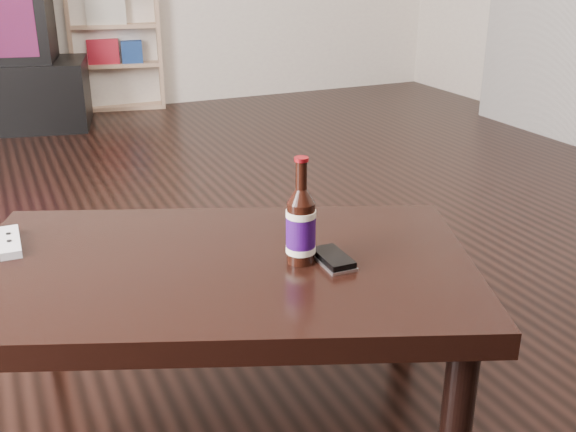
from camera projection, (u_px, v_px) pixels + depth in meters
name	position (u px, v px, depth m)	size (l,w,h in m)	color
floor	(293.00, 301.00, 2.15)	(5.00, 6.00, 0.01)	black
tv_stand	(1.00, 95.00, 4.11)	(1.02, 0.51, 0.41)	black
bookshelf	(113.00, 21.00, 4.55)	(0.64, 0.39, 1.11)	tan
coffee_table	(221.00, 283.00, 1.48)	(1.26, 1.00, 0.41)	black
beer_bottle	(301.00, 226.00, 1.43)	(0.07, 0.07, 0.24)	black
phone	(333.00, 259.00, 1.45)	(0.06, 0.12, 0.02)	silver
remote	(9.00, 242.00, 1.53)	(0.05, 0.16, 0.02)	silver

